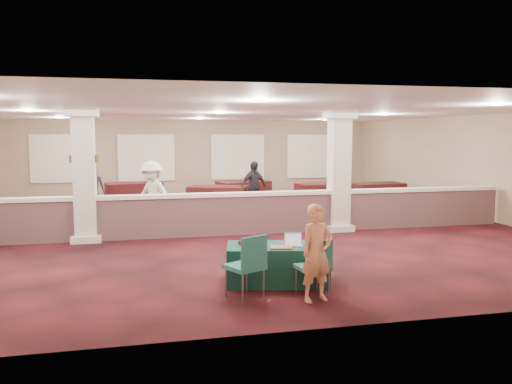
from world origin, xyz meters
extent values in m
plane|color=#421017|center=(0.00, 0.00, 0.00)|extent=(16.00, 16.00, 0.00)
cube|color=gray|center=(0.00, 8.00, 1.60)|extent=(16.00, 0.04, 3.20)
cube|color=gray|center=(0.00, -8.00, 1.60)|extent=(16.00, 0.04, 3.20)
cube|color=gray|center=(8.00, 0.00, 1.60)|extent=(0.04, 16.00, 3.20)
cube|color=white|center=(0.00, 0.00, 3.20)|extent=(16.00, 16.00, 0.02)
cube|color=brown|center=(0.00, -1.50, 0.50)|extent=(15.60, 0.20, 1.00)
cube|color=silver|center=(0.00, -1.50, 1.05)|extent=(15.60, 0.28, 0.10)
cube|color=silver|center=(-3.50, -1.50, 1.60)|extent=(0.50, 0.50, 3.20)
cube|color=silver|center=(-3.50, -1.50, 0.08)|extent=(0.70, 0.70, 0.16)
cube|color=silver|center=(-3.50, -1.50, 3.10)|extent=(0.72, 0.72, 0.20)
cube|color=silver|center=(3.00, -1.50, 1.60)|extent=(0.50, 0.50, 3.20)
cube|color=silver|center=(3.00, -1.50, 0.08)|extent=(0.70, 0.70, 0.16)
cube|color=silver|center=(3.00, -1.50, 3.10)|extent=(0.72, 0.72, 0.20)
cylinder|color=brown|center=(-3.78, -1.50, 2.00)|extent=(0.12, 0.12, 0.18)
cylinder|color=white|center=(-3.78, -1.50, 2.00)|extent=(0.09, 0.09, 0.10)
cylinder|color=brown|center=(-3.22, -1.50, 2.00)|extent=(0.12, 0.12, 0.18)
cylinder|color=white|center=(-3.22, -1.50, 2.00)|extent=(0.09, 0.09, 0.10)
cube|color=#0E3527|center=(0.12, -5.86, 0.33)|extent=(1.87, 1.20, 0.67)
cube|color=#1F5B58|center=(0.49, -6.66, 0.46)|extent=(0.54, 0.54, 0.06)
cube|color=#1F5B58|center=(0.53, -6.87, 0.72)|extent=(0.45, 0.13, 0.45)
cylinder|color=slate|center=(0.33, -6.88, 0.21)|extent=(0.03, 0.03, 0.43)
cylinder|color=slate|center=(0.71, -6.82, 0.21)|extent=(0.03, 0.03, 0.43)
cylinder|color=slate|center=(0.27, -6.50, 0.21)|extent=(0.03, 0.03, 0.43)
cylinder|color=slate|center=(0.65, -6.43, 0.21)|extent=(0.03, 0.03, 0.43)
cube|color=#1F5B58|center=(-0.59, -6.52, 0.50)|extent=(0.69, 0.69, 0.07)
cube|color=#1F5B58|center=(-0.48, -6.73, 0.78)|extent=(0.46, 0.28, 0.49)
cylinder|color=slate|center=(-0.68, -6.81, 0.23)|extent=(0.04, 0.04, 0.47)
cylinder|color=slate|center=(-0.30, -6.61, 0.23)|extent=(0.04, 0.04, 0.47)
cylinder|color=slate|center=(-0.87, -6.43, 0.23)|extent=(0.04, 0.04, 0.47)
cylinder|color=slate|center=(-0.50, -6.24, 0.23)|extent=(0.04, 0.04, 0.47)
imported|color=tan|center=(0.47, -6.90, 0.76)|extent=(0.62, 0.49, 1.51)
cube|color=black|center=(-2.74, 0.30, 0.33)|extent=(1.79, 1.31, 0.65)
cube|color=black|center=(0.37, 3.00, 0.41)|extent=(2.23, 1.66, 0.81)
cube|color=black|center=(6.34, 3.00, 0.40)|extent=(2.03, 1.13, 0.80)
cube|color=black|center=(-2.50, 4.98, 0.41)|extent=(2.17, 1.40, 0.81)
cube|color=black|center=(1.63, 4.76, 0.40)|extent=(2.17, 1.51, 0.80)
cube|color=black|center=(4.43, 3.70, 0.38)|extent=(2.03, 1.28, 0.77)
imported|color=beige|center=(-1.90, 0.00, 0.92)|extent=(1.23, 1.21, 1.85)
imported|color=black|center=(1.50, 2.36, 0.85)|extent=(1.10, 0.85, 1.70)
imported|color=black|center=(-3.82, 3.50, 0.82)|extent=(0.81, 0.45, 1.64)
cube|color=silver|center=(0.38, -5.96, 0.67)|extent=(0.34, 0.27, 0.02)
cube|color=silver|center=(0.40, -5.86, 0.78)|extent=(0.30, 0.07, 0.20)
cube|color=silver|center=(0.40, -5.86, 0.77)|extent=(0.27, 0.06, 0.17)
cube|color=#BF631E|center=(0.12, -6.09, 0.68)|extent=(0.41, 0.34, 0.03)
sphere|color=#EEE2C4|center=(-0.39, -5.85, 0.72)|extent=(0.10, 0.10, 0.10)
sphere|color=maroon|center=(-0.49, -5.68, 0.71)|extent=(0.09, 0.09, 0.09)
sphere|color=#49484D|center=(-0.26, -5.67, 0.71)|extent=(0.09, 0.09, 0.09)
cube|color=red|center=(0.65, -6.23, 0.67)|extent=(0.11, 0.05, 0.01)
camera|label=1|loc=(-2.08, -14.04, 2.55)|focal=35.00mm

